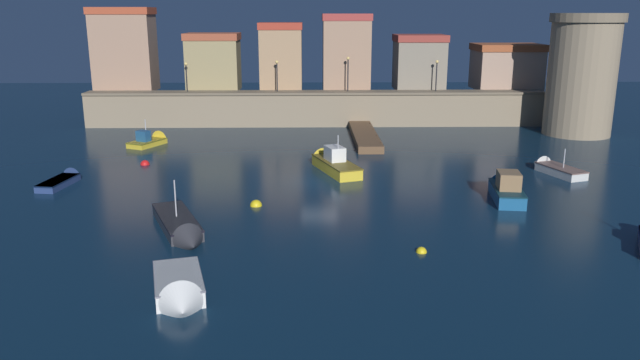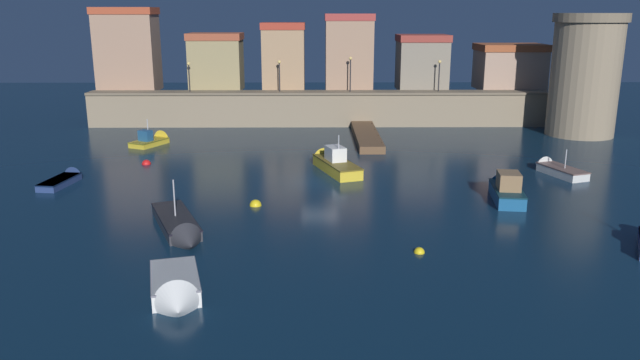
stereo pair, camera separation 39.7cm
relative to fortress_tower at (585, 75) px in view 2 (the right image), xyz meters
name	(u,v)px [view 2 (the right image)]	position (x,y,z in m)	size (l,w,h in m)	color
ground_plane	(320,182)	(-24.73, -16.68, -5.65)	(125.20, 125.20, 0.00)	#0C2338
quay_wall	(318,108)	(-24.73, 5.28, -3.89)	(46.35, 2.49, 3.50)	gray
old_town_backdrop	(311,58)	(-25.44, 8.49, 0.97)	(46.89, 5.38, 8.49)	#A57F66
fortress_tower	(585,75)	(0.00, 0.00, 0.00)	(6.63, 6.63, 11.19)	gray
pier_dock	(367,136)	(-20.32, -2.04, -5.33)	(2.13, 12.44, 0.70)	brown
quay_lamp_0	(189,72)	(-37.69, 5.28, -0.16)	(0.32, 0.32, 2.93)	black
quay_lamp_1	(279,71)	(-28.60, 5.28, -0.06)	(0.32, 0.32, 3.11)	black
quay_lamp_2	(350,68)	(-21.46, 5.28, 0.15)	(0.32, 0.32, 3.46)	black
quay_lamp_3	(439,70)	(-12.50, 5.28, -0.05)	(0.32, 0.32, 3.12)	black
moored_boat_1	(66,179)	(-42.10, -16.68, -5.40)	(1.93, 4.74, 1.23)	navy
moored_boat_2	(176,291)	(-30.70, -34.78, -5.26)	(2.99, 5.00, 1.80)	white
moored_boat_3	(505,188)	(-13.16, -20.66, -5.03)	(2.30, 5.67, 2.22)	#195689
moored_boat_4	(155,140)	(-39.20, -3.83, -5.31)	(3.43, 4.58, 2.92)	gold
moored_boat_5	(180,228)	(-32.16, -27.00, -5.32)	(4.24, 7.18, 3.13)	#333338
moored_boat_6	(554,169)	(-7.74, -14.45, -5.32)	(2.96, 5.09, 2.35)	silver
moored_boat_7	(332,162)	(-23.77, -13.14, -5.10)	(3.94, 7.27, 3.21)	gold
mooring_buoy_0	(146,164)	(-37.98, -11.46, -5.65)	(0.69, 0.69, 0.69)	red
mooring_buoy_1	(256,205)	(-28.65, -22.09, -5.65)	(0.73, 0.73, 0.73)	yellow
mooring_buoy_2	(419,253)	(-20.02, -29.76, -5.65)	(0.53, 0.53, 0.53)	yellow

